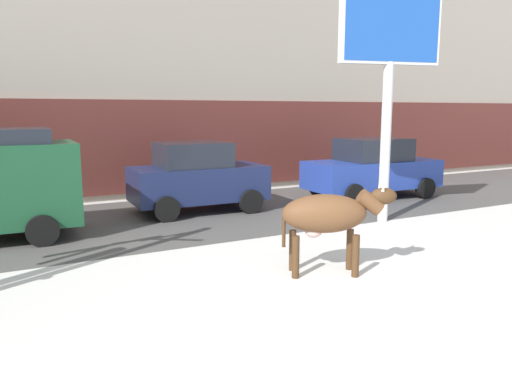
# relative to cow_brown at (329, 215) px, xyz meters

# --- Properties ---
(ground_plane) EXTENTS (120.00, 120.00, 0.00)m
(ground_plane) POSITION_rel_cow_brown_xyz_m (-0.48, -1.78, -0.99)
(ground_plane) COLOR silver
(road_strip) EXTENTS (60.00, 5.60, 0.01)m
(road_strip) POSITION_rel_cow_brown_xyz_m (-0.48, 5.36, -0.99)
(road_strip) COLOR #514F4C
(road_strip) RESTS_ON ground
(cow_brown) EXTENTS (1.89, 1.17, 1.54)m
(cow_brown) POSITION_rel_cow_brown_xyz_m (0.00, 0.00, 0.00)
(cow_brown) COLOR brown
(cow_brown) RESTS_ON ground
(billboard) EXTENTS (2.51, 0.72, 5.56)m
(billboard) POSITION_rel_cow_brown_xyz_m (3.50, 2.53, 3.32)
(billboard) COLOR silver
(billboard) RESTS_ON ground
(car_navy_hatchback) EXTENTS (3.54, 2.00, 1.86)m
(car_navy_hatchback) POSITION_rel_cow_brown_xyz_m (-0.05, 5.80, -0.07)
(car_navy_hatchback) COLOR #19234C
(car_navy_hatchback) RESTS_ON ground
(car_blue_sedan) EXTENTS (4.25, 2.07, 1.84)m
(car_blue_sedan) POSITION_rel_cow_brown_xyz_m (5.54, 5.29, -0.09)
(car_blue_sedan) COLOR #233D9E
(car_blue_sedan) RESTS_ON ground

